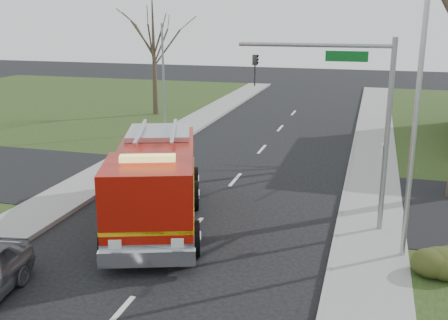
# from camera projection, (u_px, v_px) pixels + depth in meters

# --- Properties ---
(ground) EXTENTS (120.00, 120.00, 0.00)m
(ground) POSITION_uv_depth(u_px,v_px,m) (193.00, 228.00, 19.03)
(ground) COLOR black
(ground) RESTS_ON ground
(sidewalk_right) EXTENTS (2.40, 80.00, 0.15)m
(sidewalk_right) POSITION_uv_depth(u_px,v_px,m) (370.00, 246.00, 17.36)
(sidewalk_right) COLOR gray
(sidewalk_right) RESTS_ON ground
(sidewalk_left) EXTENTS (2.40, 80.00, 0.15)m
(sidewalk_left) POSITION_uv_depth(u_px,v_px,m) (45.00, 209.00, 20.65)
(sidewalk_left) COLOR gray
(sidewalk_left) RESTS_ON ground
(bare_tree_left) EXTENTS (4.50, 4.50, 9.00)m
(bare_tree_left) POSITION_uv_depth(u_px,v_px,m) (153.00, 41.00, 38.71)
(bare_tree_left) COLOR #3D3224
(bare_tree_left) RESTS_ON ground
(traffic_signal_mast) EXTENTS (5.29, 0.18, 6.80)m
(traffic_signal_mast) POSITION_uv_depth(u_px,v_px,m) (350.00, 100.00, 17.77)
(traffic_signal_mast) COLOR gray
(traffic_signal_mast) RESTS_ON ground
(streetlight_pole) EXTENTS (1.48, 0.16, 8.40)m
(streetlight_pole) POSITION_uv_depth(u_px,v_px,m) (413.00, 118.00, 15.45)
(streetlight_pole) COLOR #B7BABF
(streetlight_pole) RESTS_ON ground
(utility_pole_far) EXTENTS (0.14, 0.14, 7.00)m
(utility_pole_far) POSITION_uv_depth(u_px,v_px,m) (163.00, 80.00, 32.86)
(utility_pole_far) COLOR gray
(utility_pole_far) RESTS_ON ground
(fire_engine) EXTENTS (5.41, 8.76, 3.34)m
(fire_engine) POSITION_uv_depth(u_px,v_px,m) (155.00, 185.00, 19.02)
(fire_engine) COLOR #A01007
(fire_engine) RESTS_ON ground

